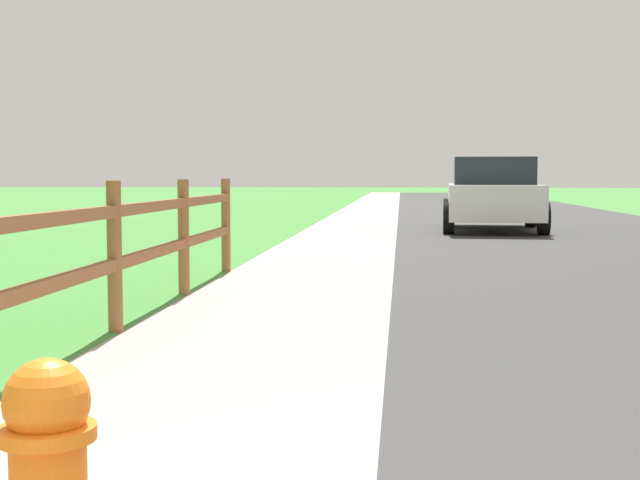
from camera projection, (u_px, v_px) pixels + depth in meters
name	position (u px, v px, depth m)	size (l,w,h in m)	color
ground_plane	(398.00, 215.00, 26.29)	(120.00, 120.00, 0.00)	#438839
road_asphalt	(510.00, 213.00, 27.95)	(7.00, 66.00, 0.01)	#363636
curb_concrete	(305.00, 212.00, 28.55)	(6.00, 66.00, 0.01)	#B79E94
grass_verge	(259.00, 212.00, 28.68)	(5.00, 66.00, 0.00)	#438839
rail_fence	(60.00, 258.00, 5.57)	(0.11, 10.67, 1.14)	brown
parked_suv_white	(493.00, 194.00, 18.99)	(2.23, 4.38, 1.55)	white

